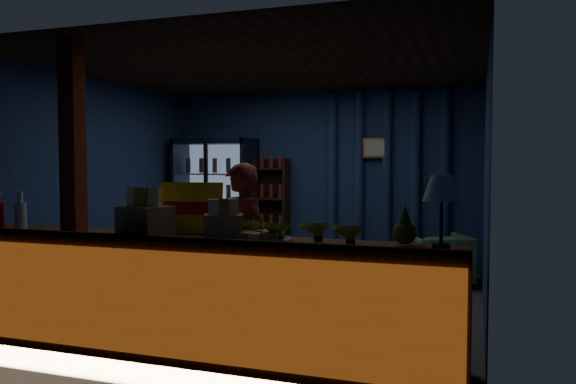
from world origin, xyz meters
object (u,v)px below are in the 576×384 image
green_chair (438,260)px  table_lamp (442,191)px  shopkeeper (241,249)px  pastry_tray (262,238)px

green_chair → table_lamp: bearing=69.2°
shopkeeper → pastry_tray: shopkeeper is taller
pastry_tray → table_lamp: bearing=1.5°
shopkeeper → green_chair: shopkeeper is taller
shopkeeper → green_chair: (1.54, 2.64, -0.44)m
shopkeeper → table_lamp: bearing=4.5°
table_lamp → green_chair: bearing=93.9°
table_lamp → pastry_tray: bearing=-178.5°
green_chair → table_lamp: 3.45m
shopkeeper → table_lamp: 1.96m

